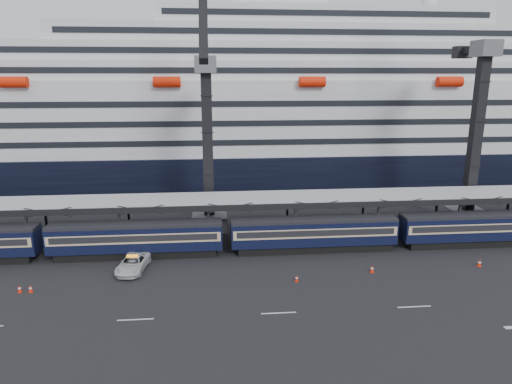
# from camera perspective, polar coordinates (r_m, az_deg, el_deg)

# --- Properties ---
(ground) EXTENTS (260.00, 260.00, 0.00)m
(ground) POSITION_cam_1_polar(r_m,az_deg,el_deg) (47.48, 19.43, -10.98)
(ground) COLOR black
(ground) RESTS_ON ground
(train) EXTENTS (133.05, 3.00, 4.05)m
(train) POSITION_cam_1_polar(r_m,az_deg,el_deg) (53.79, 10.72, -4.87)
(train) COLOR black
(train) RESTS_ON ground
(canopy) EXTENTS (130.00, 6.25, 5.53)m
(canopy) POSITION_cam_1_polar(r_m,az_deg,el_deg) (57.96, 14.22, -0.52)
(canopy) COLOR gray
(canopy) RESTS_ON ground
(cruise_ship) EXTENTS (214.09, 28.84, 34.00)m
(cruise_ship) POSITION_cam_1_polar(r_m,az_deg,el_deg) (86.99, 6.86, 9.36)
(cruise_ship) COLOR black
(cruise_ship) RESTS_ON ground
(crane_dark_near) EXTENTS (4.50, 17.75, 35.08)m
(crane_dark_near) POSITION_cam_1_polar(r_m,az_deg,el_deg) (57.91, -6.08, 6.56)
(crane_dark_near) COLOR #46474D
(crane_dark_near) RESTS_ON ground
(crane_dark_mid) EXTENTS (4.50, 18.24, 39.64)m
(crane_dark_mid) POSITION_cam_1_polar(r_m,az_deg,el_deg) (66.20, 26.07, 7.41)
(crane_dark_mid) COLOR #46474D
(crane_dark_mid) RESTS_ON ground
(pickup_truck) EXTENTS (3.22, 5.82, 1.54)m
(pickup_truck) POSITION_cam_1_polar(r_m,az_deg,el_deg) (49.47, -15.14, -8.63)
(pickup_truck) COLOR silver
(pickup_truck) RESTS_ON ground
(traffic_cone_a) EXTENTS (0.37, 0.37, 0.73)m
(traffic_cone_a) POSITION_cam_1_polar(r_m,az_deg,el_deg) (48.79, -27.46, -10.67)
(traffic_cone_a) COLOR red
(traffic_cone_a) RESTS_ON ground
(traffic_cone_b) EXTENTS (0.37, 0.37, 0.74)m
(traffic_cone_b) POSITION_cam_1_polar(r_m,az_deg,el_deg) (48.36, -26.37, -10.75)
(traffic_cone_b) COLOR red
(traffic_cone_b) RESTS_ON ground
(traffic_cone_c) EXTENTS (0.34, 0.34, 0.68)m
(traffic_cone_c) POSITION_cam_1_polar(r_m,az_deg,el_deg) (45.77, 5.11, -10.68)
(traffic_cone_c) COLOR red
(traffic_cone_c) RESTS_ON ground
(traffic_cone_d) EXTENTS (0.41, 0.41, 0.82)m
(traffic_cone_d) POSITION_cam_1_polar(r_m,az_deg,el_deg) (49.02, 14.31, -9.26)
(traffic_cone_d) COLOR red
(traffic_cone_d) RESTS_ON ground
(traffic_cone_e) EXTENTS (0.41, 0.41, 0.82)m
(traffic_cone_e) POSITION_cam_1_polar(r_m,az_deg,el_deg) (54.41, 26.15, -7.93)
(traffic_cone_e) COLOR red
(traffic_cone_e) RESTS_ON ground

